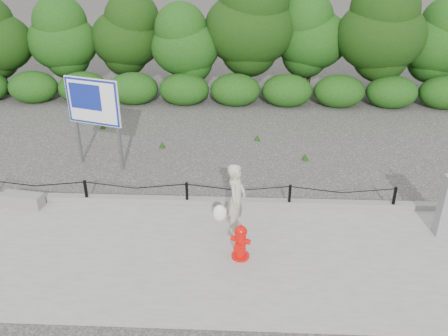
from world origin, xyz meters
TOP-DOWN VIEW (x-y plane):
  - ground at (0.00, 0.00)m, footprint 90.00×90.00m
  - sidewalk at (0.00, -2.00)m, footprint 14.00×4.00m
  - curb at (0.00, 0.05)m, footprint 14.00×0.22m
  - chain_barrier at (0.00, 0.00)m, footprint 10.06×0.06m
  - treeline at (0.87, 8.94)m, footprint 20.13×3.54m
  - fire_hydrant at (1.34, -2.06)m, footprint 0.47×0.47m
  - pedestrian at (1.20, -1.10)m, footprint 0.77×0.69m
  - concrete_block at (-4.01, -0.25)m, footprint 1.05×0.50m
  - advertising_sign at (-2.76, 2.14)m, footprint 1.57×0.58m

SIDE VIEW (x-z plane):
  - ground at x=0.00m, z-range 0.00..0.00m
  - sidewalk at x=0.00m, z-range 0.00..0.08m
  - curb at x=0.00m, z-range 0.08..0.22m
  - concrete_block at x=-4.01m, z-range 0.08..0.40m
  - fire_hydrant at x=1.34m, z-range 0.06..0.85m
  - chain_barrier at x=0.00m, z-range 0.16..0.76m
  - pedestrian at x=1.20m, z-range 0.06..1.72m
  - advertising_sign at x=-2.76m, z-range 0.54..3.15m
  - treeline at x=0.87m, z-range 0.09..4.91m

